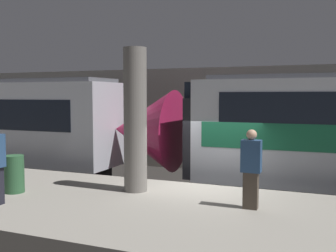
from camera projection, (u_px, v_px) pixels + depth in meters
ground_plane at (203, 223)px, 9.88m from camera, size 120.00×120.00×0.00m
platform at (171, 233)px, 7.76m from camera, size 40.00×4.50×1.01m
station_rear_barrier at (253, 120)px, 16.06m from camera, size 50.00×0.15×4.40m
support_pillar_near at (135, 120)px, 8.99m from camera, size 0.53×0.53×3.29m
person_waiting at (251, 167)px, 7.61m from camera, size 0.38×0.24×1.55m
trash_bin at (14, 174)px, 8.92m from camera, size 0.44×0.44×0.85m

